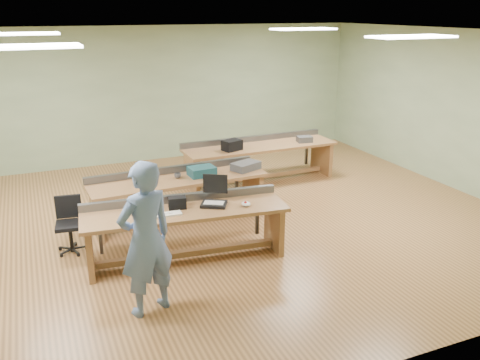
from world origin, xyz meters
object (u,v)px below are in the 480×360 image
Objects in this scene: workbench_back at (259,154)px; laptop_base at (214,204)px; parts_bin_teal at (202,171)px; mug at (178,176)px; workbench_front at (185,222)px; camera_bag at (177,203)px; parts_bin_grey at (246,166)px; drinks_can at (155,179)px; task_chair at (71,232)px; workbench_mid at (178,189)px; person at (146,239)px.

workbench_back is 9.03× the size of laptop_base.
parts_bin_teal reaches higher than mug.
parts_bin_teal reaches higher than workbench_front.
camera_bag is 0.51× the size of parts_bin_grey.
drinks_can is at bearing -150.69° from workbench_back.
parts_bin_teal reaches higher than parts_bin_grey.
mug reaches higher than task_chair.
drinks_can is (-1.58, -0.06, -0.00)m from parts_bin_grey.
laptop_base is (0.12, -1.36, 0.21)m from workbench_mid.
workbench_back is 2.53m from mug.
drinks_can reaches higher than mug.
parts_bin_grey reaches higher than drinks_can.
workbench_front and workbench_back have the same top height.
workbench_mid is at bearing 21.37° from task_chair.
camera_bag is (-0.09, 0.06, 0.28)m from workbench_front.
drinks_can reaches higher than laptop_base.
person reaches higher than workbench_mid.
task_chair is (-3.84, -1.82, -0.27)m from workbench_back.
camera_bag reaches higher than parts_bin_teal.
workbench_back is 6.68× the size of parts_bin_grey.
task_chair is 1.93× the size of parts_bin_teal.
workbench_back is at bearing -148.13° from person.
camera_bag is 0.30× the size of task_chair.
laptop_base is 0.43× the size of task_chair.
parts_bin_grey is at bearing -151.56° from person.
task_chair is (-1.75, -0.45, -0.26)m from workbench_mid.
mug is (-0.40, 0.02, -0.03)m from parts_bin_teal.
task_chair is at bearing 158.89° from camera_bag.
workbench_mid is 1.21m from parts_bin_grey.
parts_bin_grey is at bearing 48.43° from camera_bag.
camera_bag is 2.20× the size of mug.
task_chair is at bearing -89.25° from person.
workbench_back is 25.29× the size of drinks_can.
parts_bin_teal is at bearing 68.12° from workbench_front.
workbench_front is 23.04× the size of drinks_can.
person reaches higher than camera_bag.
drinks_can is at bearing 100.77° from camera_bag.
workbench_back is at bearing 33.52° from mug.
workbench_mid is at bearing 174.65° from parts_bin_teal.
laptop_base is 0.83× the size of parts_bin_teal.
workbench_mid is at bearing 124.95° from laptop_base.
workbench_front is at bearing -138.31° from parts_bin_grey.
parts_bin_teal reaches higher than workbench_back.
parts_bin_grey reaches higher than workbench_front.
workbench_mid is 26.69× the size of mug.
workbench_front reaches higher than mug.
parts_bin_teal is at bearing -7.92° from workbench_mid.
mug is at bearing -132.13° from person.
parts_bin_grey reaches higher than laptop_base.
drinks_can reaches higher than workbench_front.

